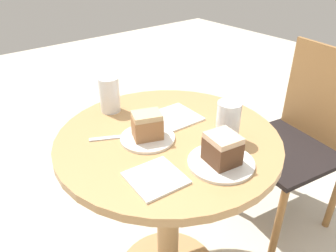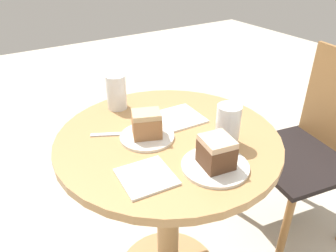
{
  "view_description": "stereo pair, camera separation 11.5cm",
  "coord_description": "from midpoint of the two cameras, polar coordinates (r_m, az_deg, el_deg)",
  "views": [
    {
      "loc": [
        0.77,
        -0.63,
        1.39
      ],
      "look_at": [
        0.0,
        0.0,
        0.81
      ],
      "focal_mm": 35.0,
      "sensor_mm": 36.0,
      "label": 1
    },
    {
      "loc": [
        0.84,
        -0.53,
        1.39
      ],
      "look_at": [
        0.0,
        0.0,
        0.81
      ],
      "focal_mm": 35.0,
      "sensor_mm": 36.0,
      "label": 2
    }
  ],
  "objects": [
    {
      "name": "glass_lemonade",
      "position": [
        1.12,
        13.25,
        -0.3
      ],
      "size": [
        0.08,
        0.08,
        0.14
      ],
      "color": "beige",
      "rests_on": "table"
    },
    {
      "name": "napkin_stack",
      "position": [
        1.28,
        4.44,
        1.42
      ],
      "size": [
        0.18,
        0.18,
        0.01
      ],
      "rotation": [
        0.0,
        0.0,
        -0.04
      ],
      "color": "white",
      "rests_on": "table"
    },
    {
      "name": "table",
      "position": [
        1.3,
        2.57,
        -10.07
      ],
      "size": [
        0.8,
        0.8,
        0.77
      ],
      "color": "tan",
      "rests_on": "ground_plane"
    },
    {
      "name": "glass_water",
      "position": [
        1.34,
        -6.53,
        5.52
      ],
      "size": [
        0.08,
        0.08,
        0.14
      ],
      "color": "silver",
      "rests_on": "table"
    },
    {
      "name": "cake_slice_near",
      "position": [
        1.13,
        -0.84,
        0.26
      ],
      "size": [
        0.11,
        0.12,
        0.09
      ],
      "rotation": [
        0.0,
        0.0,
        2.77
      ],
      "color": "#9E6B42",
      "rests_on": "plate_near"
    },
    {
      "name": "napkin_side",
      "position": [
        0.97,
        -0.4,
        -8.96
      ],
      "size": [
        0.16,
        0.16,
        0.01
      ],
      "rotation": [
        0.0,
        0.0,
        -0.08
      ],
      "color": "white",
      "rests_on": "table"
    },
    {
      "name": "chair",
      "position": [
        1.79,
        25.42,
        -3.22
      ],
      "size": [
        0.54,
        0.53,
        0.95
      ],
      "rotation": [
        0.0,
        0.0,
        -0.18
      ],
      "color": "olive",
      "rests_on": "ground_plane"
    },
    {
      "name": "plate_far",
      "position": [
        1.03,
        11.4,
        -6.96
      ],
      "size": [
        0.21,
        0.21,
        0.01
      ],
      "color": "silver",
      "rests_on": "table"
    },
    {
      "name": "cake_slice_far",
      "position": [
        1.0,
        11.7,
        -4.58
      ],
      "size": [
        0.11,
        0.1,
        0.1
      ],
      "rotation": [
        0.0,
        0.0,
        4.55
      ],
      "color": "brown",
      "rests_on": "plate_far"
    },
    {
      "name": "plate_near",
      "position": [
        1.15,
        -0.82,
        -1.95
      ],
      "size": [
        0.19,
        0.19,
        0.01
      ],
      "color": "silver",
      "rests_on": "table"
    },
    {
      "name": "fork",
      "position": [
        1.18,
        -6.62,
        -1.49
      ],
      "size": [
        0.09,
        0.16,
        0.0
      ],
      "rotation": [
        0.0,
        0.0,
        1.1
      ],
      "color": "silver",
      "rests_on": "table"
    }
  ]
}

